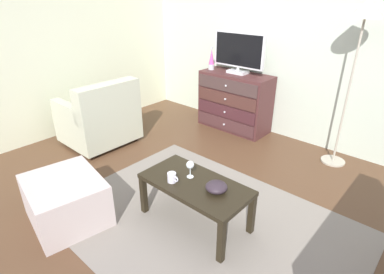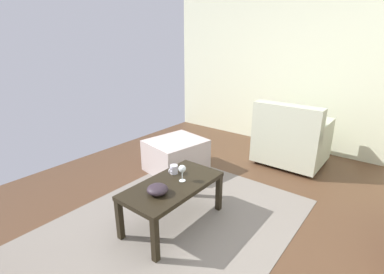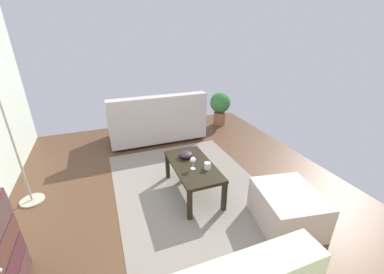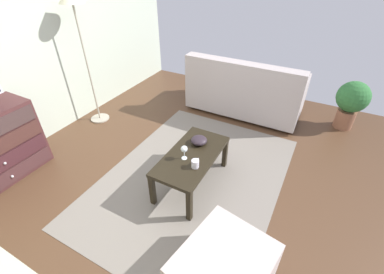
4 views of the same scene
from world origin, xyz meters
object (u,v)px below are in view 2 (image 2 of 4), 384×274
wine_glass (182,169)px  armchair (291,139)px  bowl_decorative (158,189)px  mug (174,169)px  ottoman (176,155)px  coffee_table (173,189)px

wine_glass → armchair: bearing=170.2°
bowl_decorative → mug: bearing=-158.4°
mug → armchair: bearing=165.1°
bowl_decorative → ottoman: 1.36m
coffee_table → bowl_decorative: (0.21, 0.02, 0.10)m
mug → wine_glass: bearing=68.6°
wine_glass → bowl_decorative: wine_glass is taller
coffee_table → bowl_decorative: bowl_decorative is taller
bowl_decorative → armchair: bearing=171.1°
coffee_table → wine_glass: wine_glass is taller
wine_glass → mug: 0.19m
wine_glass → ottoman: (-0.79, -0.78, -0.33)m
coffee_table → ottoman: (-0.88, -0.74, -0.16)m
bowl_decorative → armchair: size_ratio=0.20×
bowl_decorative → ottoman: bearing=-145.1°
coffee_table → mug: 0.22m
coffee_table → wine_glass: bearing=158.0°
wine_glass → bowl_decorative: size_ratio=0.87×
coffee_table → mug: (-0.16, -0.12, 0.10)m
wine_glass → ottoman: bearing=-135.5°
armchair → mug: bearing=-14.9°
coffee_table → armchair: 2.04m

